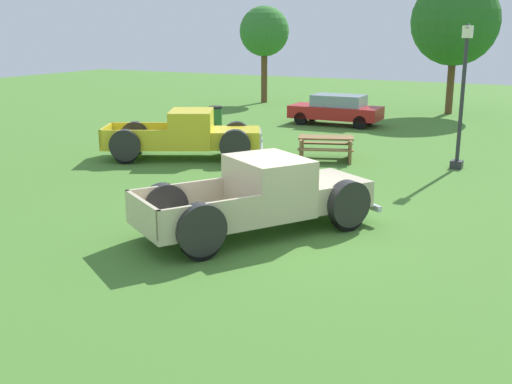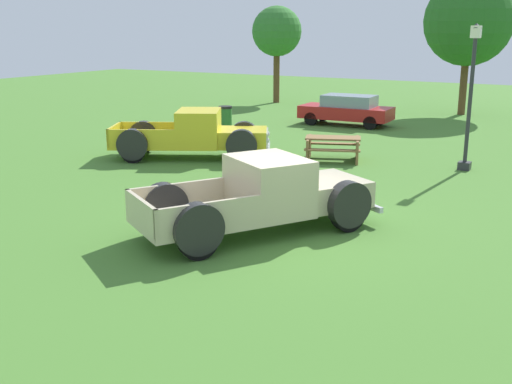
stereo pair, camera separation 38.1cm
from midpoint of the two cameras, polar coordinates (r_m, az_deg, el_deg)
ground_plane at (r=13.62m, az=1.39°, el=-3.57°), size 80.00×80.00×0.00m
pickup_truck_foreground at (r=13.49m, az=0.59°, el=-0.33°), size 4.35×5.46×1.61m
pickup_truck_behind_left at (r=21.16m, az=-6.21°, el=5.14°), size 5.55×4.10×1.62m
sedan_distant_a at (r=28.61m, az=6.96°, el=7.51°), size 4.12×1.80×1.36m
lamp_post_near at (r=20.19m, az=17.79°, el=8.47°), size 0.36×0.36×4.41m
picnic_table at (r=20.92m, az=5.86°, el=4.27°), size 2.21×2.02×0.78m
trash_can at (r=27.64m, az=-4.10°, el=6.84°), size 0.59×0.59×0.95m
oak_tree_east at (r=33.38m, az=17.40°, el=14.61°), size 4.33×4.33×6.73m
oak_tree_west at (r=36.93m, az=0.46°, el=14.39°), size 2.84×2.84×5.49m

